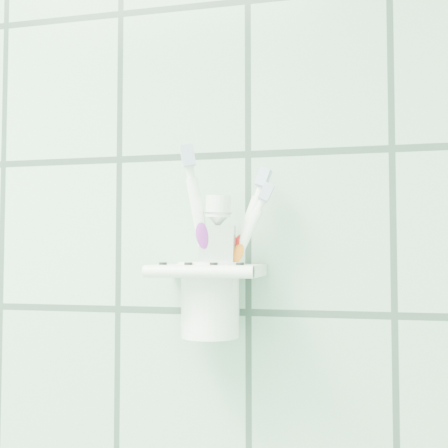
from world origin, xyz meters
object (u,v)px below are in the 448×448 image
object	(u,v)px
toothbrush_pink	(219,236)
toothbrush_orange	(202,248)
toothpaste_tube	(215,253)
toothbrush_blue	(209,243)
holder_bracket	(209,272)
cup	(210,296)

from	to	relation	value
toothbrush_pink	toothbrush_orange	bearing A→B (deg)	-169.51
toothpaste_tube	toothbrush_pink	bearing A→B (deg)	37.61
toothbrush_pink	toothbrush_blue	xyz separation A→B (m)	(-0.01, -0.01, -0.01)
toothpaste_tube	toothbrush_orange	bearing A→B (deg)	-151.98
holder_bracket	cup	bearing A→B (deg)	74.31
holder_bracket	toothbrush_orange	xyz separation A→B (m)	(-0.00, -0.01, 0.03)
holder_bracket	toothpaste_tube	distance (m)	0.02
cup	toothpaste_tube	distance (m)	0.05
toothbrush_orange	cup	bearing A→B (deg)	63.97
toothbrush_pink	toothbrush_orange	xyz separation A→B (m)	(-0.02, -0.01, -0.01)
holder_bracket	toothbrush_orange	bearing A→B (deg)	-112.07
toothbrush_blue	toothpaste_tube	distance (m)	0.01
holder_bracket	toothbrush_orange	distance (m)	0.03
toothbrush_pink	toothbrush_orange	distance (m)	0.03
cup	toothbrush_orange	size ratio (longest dim) A/B	0.48
toothpaste_tube	holder_bracket	bearing A→B (deg)	150.42
toothpaste_tube	toothbrush_blue	bearing A→B (deg)	-124.36
holder_bracket	toothbrush_orange	size ratio (longest dim) A/B	0.67
toothbrush_blue	holder_bracket	bearing A→B (deg)	111.62
holder_bracket	cup	xyz separation A→B (m)	(0.00, 0.00, -0.03)
holder_bracket	toothbrush_pink	bearing A→B (deg)	-4.11
toothbrush_orange	holder_bracket	bearing A→B (deg)	62.47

